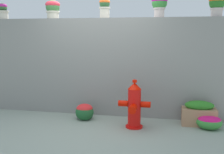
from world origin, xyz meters
TOP-DOWN VIEW (x-y plane):
  - ground_plane at (0.00, 0.00)m, footprint 24.00×24.00m
  - stone_wall at (0.00, 1.04)m, footprint 5.27×0.39m
  - potted_plant_0 at (-2.32, 1.01)m, footprint 0.28×0.28m
  - potted_plant_1 at (-1.11, 1.02)m, footprint 0.31×0.31m
  - potted_plant_2 at (0.03, 1.07)m, footprint 0.24×0.24m
  - potted_plant_3 at (1.17, 1.02)m, footprint 0.32×0.32m
  - potted_plant_4 at (2.27, 1.04)m, footprint 0.32×0.32m
  - fire_hydrant at (0.79, 0.19)m, footprint 0.60×0.48m
  - flower_bush_left at (-0.26, 0.48)m, footprint 0.37×0.34m
  - flower_bush_right at (2.15, 0.41)m, footprint 0.46×0.41m
  - planter_box at (1.98, 0.58)m, footprint 0.64×0.32m

SIDE VIEW (x-z plane):
  - ground_plane at x=0.00m, z-range 0.00..0.00m
  - flower_bush_right at x=2.15m, z-range 0.00..0.26m
  - flower_bush_left at x=-0.26m, z-range 0.01..0.35m
  - planter_box at x=1.98m, z-range -0.01..0.47m
  - fire_hydrant at x=0.79m, z-range -0.04..0.86m
  - stone_wall at x=0.00m, z-range 0.00..2.05m
  - potted_plant_0 at x=-2.32m, z-range 2.07..2.43m
  - potted_plant_1 at x=-1.11m, z-range 2.08..2.48m
  - potted_plant_2 at x=0.03m, z-range 2.09..2.50m
  - potted_plant_4 at x=2.27m, z-range 2.10..2.53m
  - potted_plant_3 at x=1.17m, z-range 2.11..2.55m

